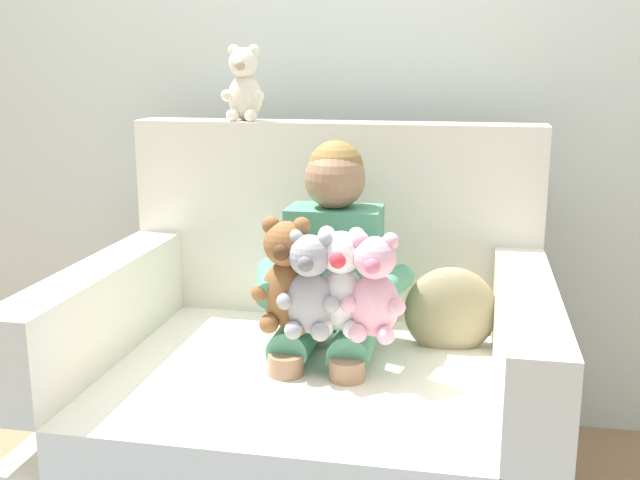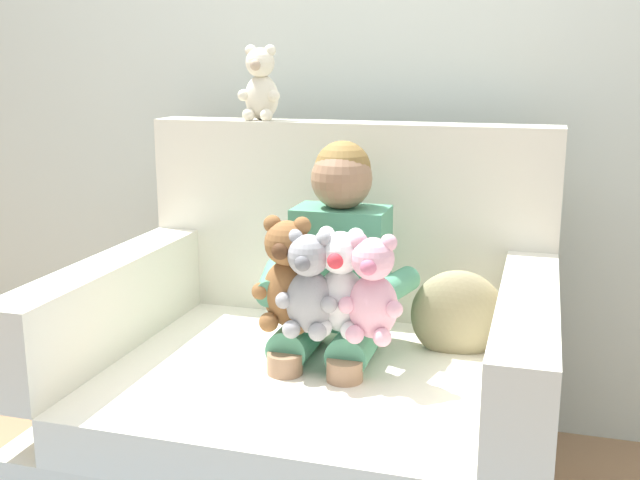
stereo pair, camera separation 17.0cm
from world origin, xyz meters
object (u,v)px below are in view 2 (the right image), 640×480
at_px(seated_child, 335,278).
at_px(plush_pink, 373,291).
at_px(plush_grey, 309,286).
at_px(plush_white, 341,284).
at_px(armchair, 314,400).
at_px(plush_brown, 288,276).
at_px(throw_pillow, 458,316).
at_px(plush_cream_on_backrest, 261,85).

xyz_separation_m(seated_child, plush_pink, (0.14, -0.17, 0.02)).
bearing_deg(plush_grey, plush_white, 6.17).
bearing_deg(seated_child, plush_grey, -95.49).
bearing_deg(armchair, plush_brown, -111.27).
height_order(plush_grey, throw_pillow, plush_grey).
xyz_separation_m(plush_grey, plush_pink, (0.16, 0.01, 0.00)).
relative_size(armchair, throw_pillow, 4.89).
bearing_deg(plush_pink, plush_brown, 165.16).
height_order(plush_white, throw_pillow, plush_white).
xyz_separation_m(plush_brown, plush_grey, (0.07, -0.03, -0.01)).
height_order(armchair, plush_white, armchair).
xyz_separation_m(plush_brown, plush_white, (0.14, -0.00, -0.01)).
distance_m(seated_child, plush_white, 0.16).
distance_m(seated_child, plush_grey, 0.18).
distance_m(plush_grey, plush_white, 0.08).
bearing_deg(plush_brown, seated_child, 64.31).
bearing_deg(plush_brown, plush_white, 5.14).
bearing_deg(plush_brown, plush_cream_on_backrest, 122.47).
xyz_separation_m(seated_child, plush_cream_on_backrest, (-0.34, 0.34, 0.50)).
relative_size(armchair, plush_pink, 4.64).
bearing_deg(armchair, plush_cream_on_backrest, 126.72).
height_order(seated_child, plush_grey, seated_child).
relative_size(armchair, seated_child, 1.54).
xyz_separation_m(plush_grey, throw_pillow, (0.35, 0.28, -0.14)).
xyz_separation_m(armchair, throw_pillow, (0.38, 0.15, 0.24)).
height_order(plush_brown, plush_cream_on_backrest, plush_cream_on_backrest).
xyz_separation_m(armchair, seated_child, (0.05, 0.04, 0.35)).
distance_m(armchair, plush_grey, 0.40).
bearing_deg(seated_child, plush_white, -68.64).
xyz_separation_m(plush_grey, plush_cream_on_backrest, (-0.32, 0.52, 0.48)).
bearing_deg(seated_child, throw_pillow, 17.95).
distance_m(plush_white, throw_pillow, 0.39).
distance_m(seated_child, plush_cream_on_backrest, 0.70).
height_order(plush_brown, throw_pillow, plush_brown).
relative_size(plush_brown, plush_grey, 1.10).
xyz_separation_m(plush_white, throw_pillow, (0.27, 0.25, -0.14)).
bearing_deg(throw_pillow, seated_child, -162.72).
relative_size(plush_brown, throw_pillow, 1.15).
height_order(armchair, plush_cream_on_backrest, plush_cream_on_backrest).
bearing_deg(armchair, plush_grey, -77.84).
distance_m(plush_brown, plush_grey, 0.08).
distance_m(plush_brown, plush_pink, 0.23).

